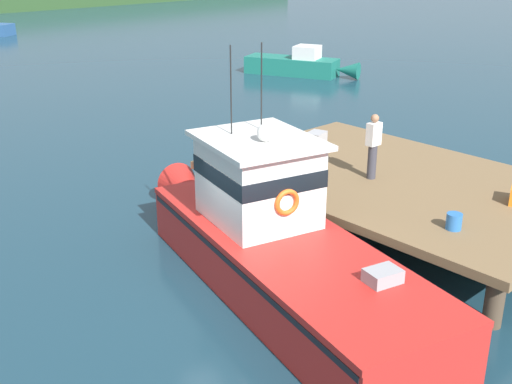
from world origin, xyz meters
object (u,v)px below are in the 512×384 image
(crate_stack_mid_dock, at_px, (316,138))
(bait_bucket, at_px, (454,221))
(moored_boat_far_left, at_px, (299,65))
(deckhand_by_the_boat, at_px, (373,145))
(main_fishing_boat, at_px, (273,239))

(crate_stack_mid_dock, xyz_separation_m, bait_bucket, (-2.41, -5.96, 0.00))
(moored_boat_far_left, bearing_deg, deckhand_by_the_boat, -131.31)
(crate_stack_mid_dock, distance_m, bait_bucket, 6.43)
(main_fishing_boat, distance_m, moored_boat_far_left, 22.83)
(crate_stack_mid_dock, bearing_deg, moored_boat_far_left, 45.16)
(crate_stack_mid_dock, relative_size, bait_bucket, 1.76)
(deckhand_by_the_boat, bearing_deg, crate_stack_mid_dock, 67.53)
(deckhand_by_the_boat, distance_m, moored_boat_far_left, 19.69)
(moored_boat_far_left, bearing_deg, bait_bucket, -128.55)
(main_fishing_boat, bearing_deg, deckhand_by_the_boat, 8.38)
(bait_bucket, height_order, moored_boat_far_left, moored_boat_far_left)
(main_fishing_boat, relative_size, deckhand_by_the_boat, 6.10)
(deckhand_by_the_boat, xyz_separation_m, moored_boat_far_left, (12.96, 14.74, -1.52))
(bait_bucket, relative_size, deckhand_by_the_boat, 0.21)
(deckhand_by_the_boat, relative_size, moored_boat_far_left, 0.26)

